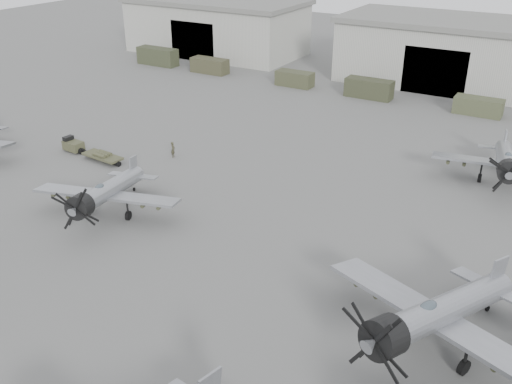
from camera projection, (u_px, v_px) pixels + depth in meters
ground at (158, 345)px, 31.16m from camera, size 220.00×220.00×0.00m
hangar_left at (217, 26)px, 94.47m from camera, size 29.00×14.80×8.70m
hangar_center at (449, 51)px, 77.11m from camera, size 29.00×14.80×8.70m
support_truck_0 at (158, 56)px, 87.94m from camera, size 6.61×2.20×2.61m
support_truck_1 at (210, 66)px, 83.59m from camera, size 5.62×2.20×2.14m
support_truck_2 at (295, 79)px, 77.23m from camera, size 5.05×2.20×2.00m
support_truck_3 at (369, 88)px, 72.31m from camera, size 5.98×2.20×2.37m
support_truck_4 at (478, 106)px, 66.28m from camera, size 5.44×2.20×1.98m
aircraft_mid_1 at (104, 193)px, 43.25m from camera, size 11.56×10.41×4.62m
aircraft_mid_2 at (434, 316)px, 29.52m from camera, size 13.41×12.11×5.42m
aircraft_far_1 at (506, 162)px, 48.38m from camera, size 12.34×11.11×4.90m
tug_trailer at (84, 150)px, 55.32m from camera, size 7.41×1.97×1.48m
ground_crew at (173, 149)px, 54.77m from camera, size 0.56×0.66×1.55m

